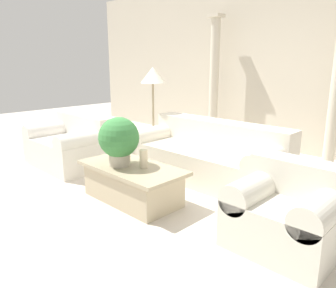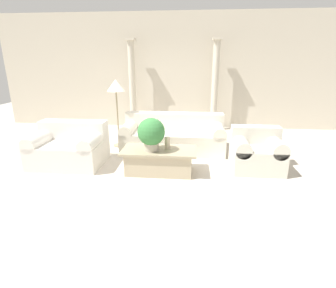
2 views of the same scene
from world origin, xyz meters
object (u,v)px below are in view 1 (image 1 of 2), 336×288
object	(u,v)px
loveseat	(73,144)
armchair	(288,211)
floor_lamp	(153,81)
sofa_long	(209,155)
coffee_table	(132,183)
potted_plant	(119,139)

from	to	relation	value
loveseat	armchair	xyz separation A→B (m)	(3.52, 0.07, -0.00)
loveseat	floor_lamp	bearing A→B (deg)	61.02
floor_lamp	armchair	distance (m)	3.23
loveseat	sofa_long	bearing A→B (deg)	27.82
coffee_table	floor_lamp	world-z (taller)	floor_lamp
loveseat	coffee_table	bearing A→B (deg)	-8.01
potted_plant	floor_lamp	size ratio (longest dim) A/B	0.38
floor_lamp	armchair	world-z (taller)	floor_lamp
potted_plant	sofa_long	bearing A→B (deg)	78.37
floor_lamp	loveseat	bearing A→B (deg)	-118.98
potted_plant	armchair	xyz separation A→B (m)	(1.87, 0.40, -0.41)
loveseat	floor_lamp	size ratio (longest dim) A/B	0.86
loveseat	coffee_table	size ratio (longest dim) A/B	1.00
sofa_long	coffee_table	size ratio (longest dim) A/B	1.70
sofa_long	coffee_table	distance (m)	1.28
floor_lamp	coffee_table	bearing A→B (deg)	-51.11
loveseat	floor_lamp	xyz separation A→B (m)	(0.64, 1.15, 0.97)
loveseat	coffee_table	xyz separation A→B (m)	(1.77, -0.25, -0.12)
loveseat	floor_lamp	world-z (taller)	floor_lamp
coffee_table	armchair	bearing A→B (deg)	10.24
sofa_long	coffee_table	xyz separation A→B (m)	(-0.15, -1.26, -0.11)
loveseat	armchair	size ratio (longest dim) A/B	1.47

